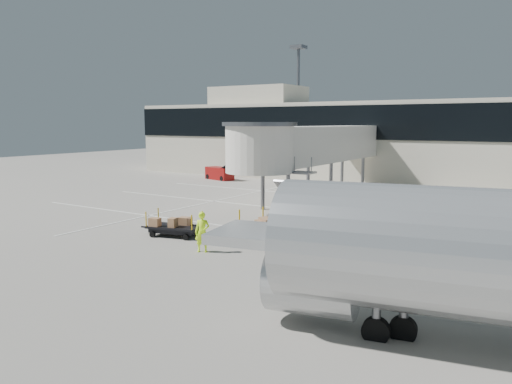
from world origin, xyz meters
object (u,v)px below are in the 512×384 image
Objects in this scene: box_cart_far at (174,227)px; ground_worker at (202,232)px; baggage_tug at (319,222)px; suitcase_cart at (449,231)px; belt_loader at (220,173)px; box_cart_near at (269,232)px.

ground_worker is (3.35, -1.79, 0.46)m from box_cart_far.
ground_worker is at bearing -123.42° from baggage_tug.
ground_worker reaches higher than suitcase_cart.
suitcase_cart is 1.04× the size of belt_loader.
ground_worker is at bearing -98.12° from box_cart_near.
box_cart_near is at bearing -162.02° from suitcase_cart.
box_cart_far is at bearing -143.74° from box_cart_near.
suitcase_cart is 2.07× the size of ground_worker.
box_cart_near is 5.30m from box_cart_far.
ground_worker is 0.50× the size of belt_loader.
suitcase_cart is at bearing -0.09° from baggage_tug.
baggage_tug is at bearing 101.70° from box_cart_near.
box_cart_near is (-0.85, -4.02, 0.08)m from baggage_tug.
box_cart_near is at bearing 32.79° from ground_worker.
belt_loader is at bearing 126.25° from baggage_tug.
belt_loader is (-26.32, 15.86, 0.13)m from suitcase_cart.
suitcase_cart is 14.27m from box_cart_far.
belt_loader reaches higher than box_cart_far.
box_cart_far is 0.93× the size of belt_loader.
box_cart_near reaches higher than suitcase_cart.
box_cart_near is 1.07× the size of belt_loader.
belt_loader is at bearing 99.56° from ground_worker.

